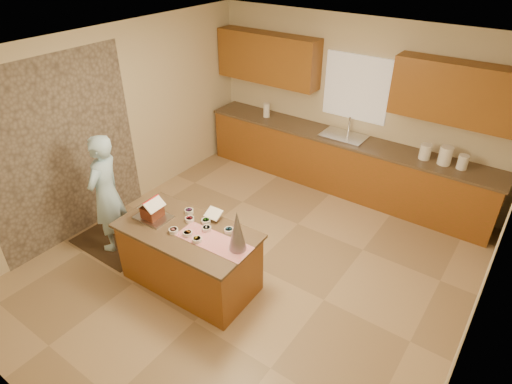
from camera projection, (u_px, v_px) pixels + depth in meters
floor at (253, 266)px, 5.60m from camera, size 5.50×5.50×0.00m
ceiling at (252, 56)px, 4.17m from camera, size 5.50×5.50×0.00m
wall_back at (355, 106)px, 6.78m from camera, size 5.50×5.50×0.00m
wall_front at (22, 336)px, 2.98m from camera, size 5.50×5.50×0.00m
wall_left at (111, 126)px, 6.11m from camera, size 5.50×5.50×0.00m
wall_right at (491, 261)px, 3.65m from camera, size 5.50×5.50×0.00m
stone_accent at (64, 153)px, 5.60m from camera, size 0.00×2.50×2.50m
window_curtain at (356, 88)px, 6.60m from camera, size 1.05×0.03×1.00m
back_counter_base at (340, 164)px, 7.06m from camera, size 4.80×0.60×0.88m
back_counter_top at (343, 138)px, 6.81m from camera, size 4.85×0.63×0.04m
upper_cabinet_left at (268, 58)px, 7.13m from camera, size 1.85×0.35×0.80m
upper_cabinet_right at (464, 94)px, 5.60m from camera, size 1.85×0.35×0.80m
sink at (343, 139)px, 6.82m from camera, size 0.70×0.45×0.12m
faucet at (349, 125)px, 6.85m from camera, size 0.03×0.03×0.28m
island_base at (190, 258)px, 5.14m from camera, size 1.62×0.85×0.78m
island_top at (187, 231)px, 4.93m from camera, size 1.69×0.92×0.04m
table_runner at (214, 241)px, 4.73m from camera, size 0.89×0.35×0.01m
baking_tray at (153, 217)px, 5.11m from camera, size 0.42×0.31×0.02m
cookbook at (214, 214)px, 5.05m from camera, size 0.20×0.16×0.08m
tinsel_tree at (237, 231)px, 4.50m from camera, size 0.20×0.20×0.49m
rug at (115, 242)px, 6.00m from camera, size 1.11×0.72×0.01m
boy at (106, 194)px, 5.54m from camera, size 0.57×0.69×1.63m
canister_a at (425, 152)px, 6.12m from camera, size 0.16×0.16×0.22m
canister_b at (445, 155)px, 5.97m from camera, size 0.18×0.18×0.26m
canister_c at (463, 162)px, 5.87m from camera, size 0.14×0.14×0.20m
paper_towel at (267, 110)px, 7.47m from camera, size 0.11×0.11×0.24m
gingerbread_house at (152, 210)px, 5.05m from camera, size 0.25×0.26×0.25m
candy_bowls at (197, 227)px, 4.92m from camera, size 0.74×0.50×0.05m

